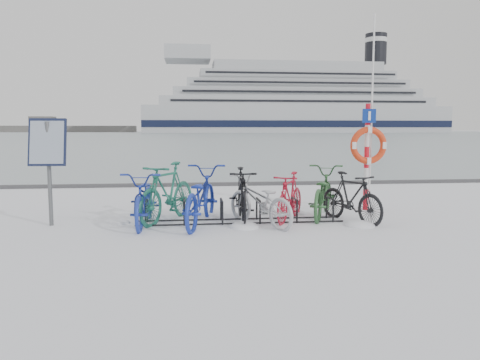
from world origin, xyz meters
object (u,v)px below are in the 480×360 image
cruise_ferry (294,106)px  info_board (48,149)px  lifebuoy_station (368,146)px  bike_rack (240,213)px

cruise_ferry → info_board: bearing=-104.1°
info_board → lifebuoy_station: 6.60m
bike_rack → cruise_ferry: 215.32m
bike_rack → info_board: info_board is taller
bike_rack → lifebuoy_station: bearing=18.8°
lifebuoy_station → cruise_ferry: cruise_ferry is taller
cruise_ferry → bike_rack: bearing=-103.2°
info_board → cruise_ferry: 216.04m
bike_rack → info_board: bearing=179.2°
bike_rack → lifebuoy_station: lifebuoy_station is taller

